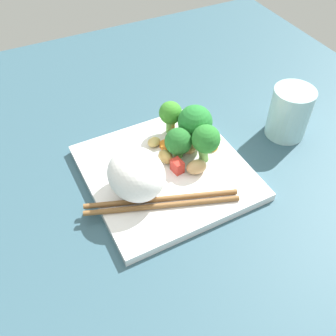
{
  "coord_description": "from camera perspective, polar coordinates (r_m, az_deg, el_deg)",
  "views": [
    {
      "loc": [
        -39.57,
        19.11,
        47.72
      ],
      "look_at": [
        -1.65,
        0.46,
        3.51
      ],
      "focal_mm": 40.79,
      "sensor_mm": 36.0,
      "label": 1
    }
  ],
  "objects": [
    {
      "name": "rice_mound",
      "position": [
        0.58,
        -4.78,
        -0.95
      ],
      "size": [
        10.77,
        9.97,
        7.76
      ],
      "primitive_type": "ellipsoid",
      "rotation": [
        0.0,
        0.0,
        3.3
      ],
      "color": "white",
      "rests_on": "square_plate"
    },
    {
      "name": "chicken_piece_1",
      "position": [
        0.66,
        2.98,
        3.22
      ],
      "size": [
        3.62,
        2.89,
        2.0
      ],
      "primitive_type": "ellipsoid",
      "rotation": [
        0.0,
        0.0,
        0.15
      ],
      "color": "tan",
      "rests_on": "square_plate"
    },
    {
      "name": "broccoli_floret_3",
      "position": [
        0.68,
        0.38,
        8.05
      ],
      "size": [
        4.13,
        4.13,
        6.52
      ],
      "color": "#62AD45",
      "rests_on": "square_plate"
    },
    {
      "name": "chopstick_pair",
      "position": [
        0.59,
        -0.92,
        -5.14
      ],
      "size": [
        9.77,
        23.19,
        0.82
      ],
      "rotation": [
        0.0,
        0.0,
        4.38
      ],
      "color": "brown",
      "rests_on": "square_plate"
    },
    {
      "name": "broccoli_floret_2",
      "position": [
        0.64,
        1.55,
        3.92
      ],
      "size": [
        4.66,
        4.66,
        5.9
      ],
      "color": "#54A241",
      "rests_on": "square_plate"
    },
    {
      "name": "carrot_slice_0",
      "position": [
        0.67,
        -0.21,
        3.44
      ],
      "size": [
        3.27,
        3.27,
        0.68
      ],
      "primitive_type": "cylinder",
      "rotation": [
        0.0,
        0.0,
        3.54
      ],
      "color": "orange",
      "rests_on": "square_plate"
    },
    {
      "name": "chicken_piece_2",
      "position": [
        0.67,
        -2.1,
        3.9
      ],
      "size": [
        2.66,
        2.92,
        1.53
      ],
      "primitive_type": "ellipsoid",
      "rotation": [
        0.0,
        0.0,
        1.86
      ],
      "color": "tan",
      "rests_on": "square_plate"
    },
    {
      "name": "square_plate",
      "position": [
        0.64,
        -0.28,
        -0.61
      ],
      "size": [
        26.27,
        26.27,
        1.51
      ],
      "primitive_type": "cube",
      "rotation": [
        0.0,
        0.0,
        0.02
      ],
      "color": "white",
      "rests_on": "ground_plane"
    },
    {
      "name": "carrot_slice_1",
      "position": [
        0.68,
        6.47,
        3.28
      ],
      "size": [
        3.45,
        3.45,
        0.63
      ],
      "primitive_type": "cylinder",
      "rotation": [
        0.0,
        0.0,
        3.7
      ],
      "color": "orange",
      "rests_on": "square_plate"
    },
    {
      "name": "drinking_glass",
      "position": [
        0.73,
        17.47,
        8.11
      ],
      "size": [
        7.4,
        7.4,
        9.56
      ],
      "primitive_type": "cylinder",
      "color": "#ACD7DA",
      "rests_on": "ground_plane"
    },
    {
      "name": "broccoli_floret_0",
      "position": [
        0.66,
        4.06,
        6.76
      ],
      "size": [
        6.0,
        6.0,
        7.71
      ],
      "color": "#63A84A",
      "rests_on": "square_plate"
    },
    {
      "name": "broccoli_floret_1",
      "position": [
        0.63,
        5.67,
        4.2
      ],
      "size": [
        4.78,
        4.78,
        7.21
      ],
      "color": "#7BB95A",
      "rests_on": "square_plate"
    },
    {
      "name": "chicken_piece_3",
      "position": [
        0.64,
        -0.36,
        1.7
      ],
      "size": [
        3.33,
        2.74,
        2.18
      ],
      "primitive_type": "ellipsoid",
      "rotation": [
        0.0,
        0.0,
        3.39
      ],
      "color": "tan",
      "rests_on": "square_plate"
    },
    {
      "name": "chicken_piece_0",
      "position": [
        0.69,
        4.94,
        5.71
      ],
      "size": [
        4.67,
        4.9,
        2.73
      ],
      "primitive_type": "ellipsoid",
      "rotation": [
        0.0,
        0.0,
        1.17
      ],
      "color": "tan",
      "rests_on": "square_plate"
    },
    {
      "name": "carrot_slice_2",
      "position": [
        0.7,
        2.29,
        5.49
      ],
      "size": [
        2.94,
        2.94,
        0.69
      ],
      "primitive_type": "cylinder",
      "rotation": [
        0.0,
        0.0,
        3.6
      ],
      "color": "orange",
      "rests_on": "square_plate"
    },
    {
      "name": "pepper_chunk_1",
      "position": [
        0.68,
        2.28,
        4.79
      ],
      "size": [
        2.32,
        2.52,
        2.25
      ],
      "primitive_type": "cube",
      "rotation": [
        0.0,
        0.0,
        0.03
      ],
      "color": "red",
      "rests_on": "square_plate"
    },
    {
      "name": "pepper_chunk_0",
      "position": [
        0.63,
        1.4,
        0.28
      ],
      "size": [
        2.27,
        1.85,
        2.26
      ],
      "primitive_type": "cube",
      "rotation": [
        0.0,
        0.0,
        3.3
      ],
      "color": "red",
      "rests_on": "square_plate"
    },
    {
      "name": "ground_plane",
      "position": [
        0.66,
        -0.27,
        -1.66
      ],
      "size": [
        110.0,
        110.0,
        2.0
      ],
      "primitive_type": "cube",
      "color": "#325563"
    },
    {
      "name": "chicken_piece_4",
      "position": [
        0.63,
        4.28,
        0.16
      ],
      "size": [
        2.81,
        3.67,
        2.23
      ],
      "primitive_type": "ellipsoid",
      "rotation": [
        0.0,
        0.0,
        1.5
      ],
      "color": "tan",
      "rests_on": "square_plate"
    }
  ]
}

